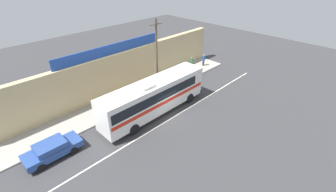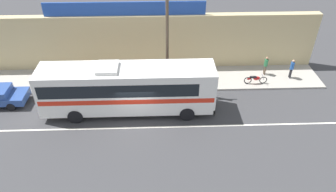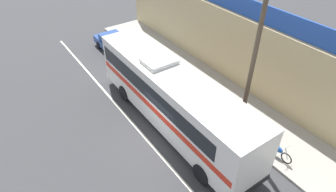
{
  "view_description": "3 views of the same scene",
  "coord_description": "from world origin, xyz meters",
  "px_view_note": "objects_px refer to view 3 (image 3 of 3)",
  "views": [
    {
      "loc": [
        -13.85,
        -13.92,
        13.73
      ],
      "look_at": [
        1.13,
        0.91,
        1.35
      ],
      "focal_mm": 25.09,
      "sensor_mm": 36.0,
      "label": 1
    },
    {
      "loc": [
        1.57,
        -16.9,
        14.22
      ],
      "look_at": [
        2.21,
        1.02,
        1.29
      ],
      "focal_mm": 33.49,
      "sensor_mm": 36.0,
      "label": 2
    },
    {
      "loc": [
        9.57,
        -6.2,
        11.54
      ],
      "look_at": [
        -1.79,
        1.66,
        1.04
      ],
      "focal_mm": 30.73,
      "sensor_mm": 36.0,
      "label": 3
    }
  ],
  "objects_px": {
    "intercity_bus": "(171,95)",
    "parked_car": "(114,44)",
    "motorcycle_green": "(276,149)",
    "utility_pole": "(253,65)"
  },
  "relations": [
    {
      "from": "intercity_bus",
      "to": "motorcycle_green",
      "type": "height_order",
      "value": "intercity_bus"
    },
    {
      "from": "intercity_bus",
      "to": "parked_car",
      "type": "height_order",
      "value": "intercity_bus"
    },
    {
      "from": "intercity_bus",
      "to": "utility_pole",
      "type": "distance_m",
      "value": 4.64
    },
    {
      "from": "intercity_bus",
      "to": "parked_car",
      "type": "distance_m",
      "value": 9.95
    },
    {
      "from": "intercity_bus",
      "to": "parked_car",
      "type": "bearing_deg",
      "value": 172.96
    },
    {
      "from": "utility_pole",
      "to": "parked_car",
      "type": "bearing_deg",
      "value": -173.61
    },
    {
      "from": "intercity_bus",
      "to": "motorcycle_green",
      "type": "relative_size",
      "value": 6.52
    },
    {
      "from": "intercity_bus",
      "to": "motorcycle_green",
      "type": "xyz_separation_m",
      "value": [
        5.16,
        2.94,
        -1.5
      ]
    },
    {
      "from": "utility_pole",
      "to": "motorcycle_green",
      "type": "distance_m",
      "value": 4.56
    },
    {
      "from": "utility_pole",
      "to": "intercity_bus",
      "type": "bearing_deg",
      "value": -138.01
    }
  ]
}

